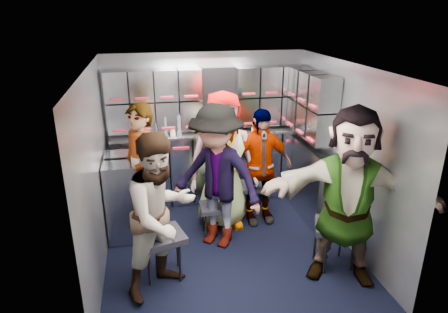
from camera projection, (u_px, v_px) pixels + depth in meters
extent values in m
plane|color=black|center=(228.00, 245.00, 4.76)|extent=(3.00, 3.00, 0.00)
cube|color=gray|center=(206.00, 126.00, 5.77)|extent=(2.80, 0.04, 2.10)
cube|color=gray|center=(96.00, 174.00, 4.13)|extent=(0.04, 3.00, 2.10)
cube|color=gray|center=(345.00, 155.00, 4.66)|extent=(0.04, 3.00, 2.10)
cube|color=silver|center=(228.00, 67.00, 4.02)|extent=(2.80, 3.00, 0.02)
cube|color=#969CA5|center=(209.00, 167.00, 5.77)|extent=(2.68, 0.38, 0.99)
cube|color=#969CA5|center=(123.00, 196.00, 4.88)|extent=(0.38, 0.76, 0.99)
cube|color=#B3B6BB|center=(209.00, 133.00, 5.59)|extent=(2.68, 0.42, 0.03)
cube|color=#969CA5|center=(207.00, 98.00, 5.47)|extent=(2.68, 0.28, 0.82)
cube|color=#969CA5|center=(312.00, 105.00, 5.11)|extent=(0.28, 1.00, 0.82)
cube|color=#969CA5|center=(309.00, 179.00, 5.37)|extent=(0.28, 1.20, 1.00)
cube|color=maroon|center=(211.00, 146.00, 5.45)|extent=(2.60, 0.02, 0.03)
cube|color=black|center=(162.00, 237.00, 4.07)|extent=(0.51, 0.50, 0.07)
cylinder|color=black|center=(149.00, 267.00, 4.01)|extent=(0.03, 0.03, 0.45)
cylinder|color=black|center=(180.00, 263.00, 4.07)|extent=(0.03, 0.03, 0.45)
cylinder|color=black|center=(148.00, 252.00, 4.25)|extent=(0.03, 0.03, 0.45)
cylinder|color=black|center=(177.00, 248.00, 4.31)|extent=(0.03, 0.03, 0.45)
cube|color=black|center=(214.00, 207.00, 4.86)|extent=(0.35, 0.34, 0.05)
cylinder|color=black|center=(206.00, 227.00, 4.81)|extent=(0.02, 0.02, 0.36)
cylinder|color=black|center=(226.00, 225.00, 4.85)|extent=(0.02, 0.02, 0.36)
cylinder|color=black|center=(203.00, 218.00, 5.01)|extent=(0.02, 0.02, 0.36)
cylinder|color=black|center=(223.00, 216.00, 5.05)|extent=(0.02, 0.02, 0.36)
cube|color=black|center=(221.00, 191.00, 5.29)|extent=(0.37, 0.36, 0.05)
cylinder|color=black|center=(213.00, 209.00, 5.23)|extent=(0.02, 0.02, 0.36)
cylinder|color=black|center=(231.00, 207.00, 5.28)|extent=(0.02, 0.02, 0.36)
cylinder|color=black|center=(210.00, 202.00, 5.43)|extent=(0.02, 0.02, 0.36)
cylinder|color=black|center=(228.00, 200.00, 5.48)|extent=(0.02, 0.02, 0.36)
cube|color=black|center=(254.00, 186.00, 5.36)|extent=(0.39, 0.37, 0.06)
cylinder|color=black|center=(246.00, 205.00, 5.30)|extent=(0.02, 0.02, 0.39)
cylinder|color=black|center=(266.00, 203.00, 5.35)|extent=(0.02, 0.02, 0.39)
cylinder|color=black|center=(242.00, 198.00, 5.51)|extent=(0.02, 0.02, 0.39)
cylinder|color=black|center=(261.00, 196.00, 5.57)|extent=(0.02, 0.02, 0.39)
cube|color=black|center=(336.00, 227.00, 4.25)|extent=(0.54, 0.53, 0.07)
cylinder|color=black|center=(325.00, 255.00, 4.19)|extent=(0.03, 0.03, 0.44)
cylinder|color=black|center=(353.00, 252.00, 4.25)|extent=(0.03, 0.03, 0.44)
cylinder|color=black|center=(315.00, 242.00, 4.43)|extent=(0.03, 0.03, 0.44)
cylinder|color=black|center=(341.00, 239.00, 4.49)|extent=(0.03, 0.03, 0.44)
imported|color=black|center=(142.00, 173.00, 4.69)|extent=(0.67, 0.73, 1.67)
imported|color=black|center=(161.00, 215.00, 3.78)|extent=(1.01, 0.97, 1.64)
imported|color=black|center=(217.00, 178.00, 4.53)|extent=(1.26, 1.18, 1.70)
imported|color=black|center=(223.00, 161.00, 4.94)|extent=(0.86, 0.57, 1.75)
imported|color=black|center=(259.00, 167.00, 5.07)|extent=(0.92, 0.44, 1.52)
imported|color=black|center=(348.00, 197.00, 3.93)|extent=(1.77, 1.19, 1.83)
cylinder|color=white|center=(179.00, 125.00, 5.41)|extent=(0.07, 0.07, 0.28)
cylinder|color=white|center=(165.00, 126.00, 5.38)|extent=(0.07, 0.07, 0.26)
cylinder|color=white|center=(264.00, 122.00, 5.65)|extent=(0.06, 0.06, 0.22)
cylinder|color=beige|center=(173.00, 132.00, 5.42)|extent=(0.08, 0.08, 0.09)
cylinder|color=beige|center=(254.00, 127.00, 5.63)|extent=(0.08, 0.08, 0.10)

